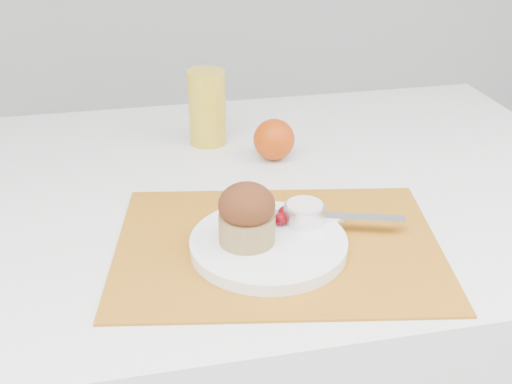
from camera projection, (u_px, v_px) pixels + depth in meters
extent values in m
cube|color=white|center=(251.00, 360.00, 1.21)|extent=(1.20, 0.80, 0.75)
cube|color=#B36B18|center=(278.00, 246.00, 0.87)|extent=(0.49, 0.39, 0.00)
cylinder|color=white|center=(269.00, 244.00, 0.86)|extent=(0.25, 0.25, 0.02)
cylinder|color=silver|center=(304.00, 213.00, 0.89)|extent=(0.07, 0.07, 0.02)
cylinder|color=white|center=(305.00, 206.00, 0.88)|extent=(0.06, 0.06, 0.01)
ellipsoid|color=#4E0206|center=(285.00, 212.00, 0.90)|extent=(0.02, 0.02, 0.02)
ellipsoid|color=#510208|center=(281.00, 219.00, 0.88)|extent=(0.02, 0.02, 0.02)
cube|color=silver|center=(324.00, 217.00, 0.90)|extent=(0.22, 0.08, 0.01)
sphere|color=#BF3F06|center=(274.00, 140.00, 1.11)|extent=(0.07, 0.07, 0.07)
cylinder|color=gold|center=(207.00, 107.00, 1.16)|extent=(0.07, 0.07, 0.14)
cylinder|color=#A2854E|center=(247.00, 228.00, 0.84)|extent=(0.08, 0.08, 0.04)
ellipsoid|color=#341509|center=(247.00, 205.00, 0.82)|extent=(0.07, 0.07, 0.06)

